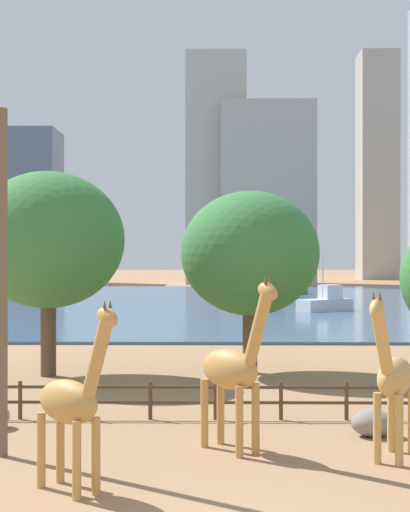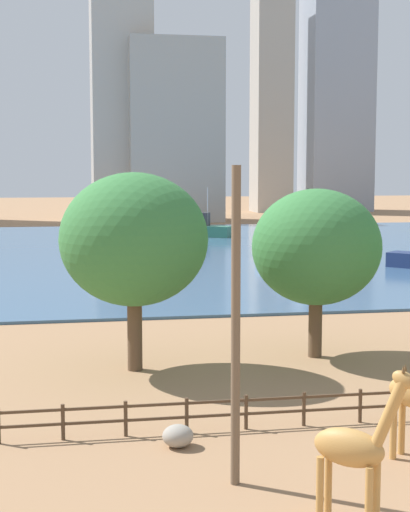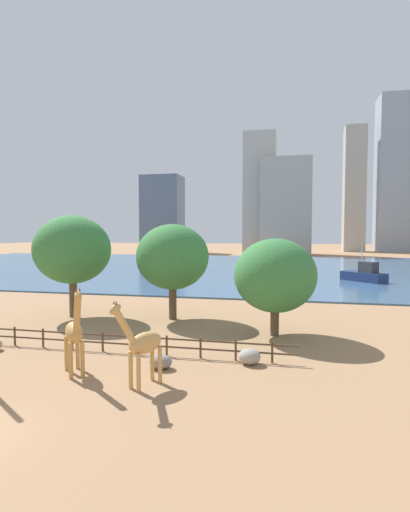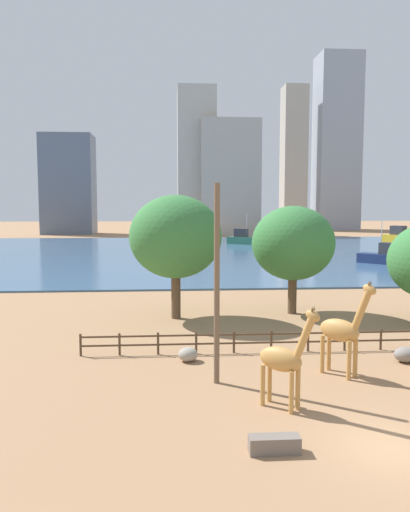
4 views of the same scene
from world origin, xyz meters
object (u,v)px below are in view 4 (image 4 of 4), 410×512
(feeding_trough, at_px, (274,444))
(tree_center_broad, at_px, (176,237))
(tree_right_tall, at_px, (293,243))
(utility_pole, at_px, (217,285))
(boat_sailboat, at_px, (401,237))
(giraffe_young, at_px, (342,330))
(boat_ferry, at_px, (384,256))
(boulder_near_fence, at_px, (188,354))
(boulder_by_pole, at_px, (406,355))
(boat_tug, at_px, (244,239))
(boat_barge, at_px, (289,254))
(giraffe_tall, at_px, (284,359))

(feeding_trough, distance_m, tree_center_broad, 22.51)
(tree_right_tall, bearing_deg, utility_pole, -116.12)
(tree_right_tall, height_order, boat_sailboat, tree_right_tall)
(giraffe_young, height_order, tree_right_tall, tree_right_tall)
(utility_pole, relative_size, boat_ferry, 1.39)
(boulder_near_fence, bearing_deg, tree_center_broad, 92.78)
(boat_ferry, bearing_deg, boulder_by_pole, 114.91)
(boulder_by_pole, height_order, boat_sailboat, boat_sailboat)
(tree_center_broad, bearing_deg, feeding_trough, -81.62)
(utility_pole, bearing_deg, boat_tug, 80.61)
(tree_center_broad, bearing_deg, boat_barge, 65.09)
(boulder_near_fence, height_order, tree_right_tall, tree_right_tall)
(giraffe_young, bearing_deg, tree_right_tall, 135.98)
(tree_right_tall, relative_size, boat_tug, 1.07)
(boat_sailboat, bearing_deg, tree_center_broad, -69.47)
(boulder_by_pole, relative_size, boat_sailboat, 0.15)
(boulder_near_fence, relative_size, tree_right_tall, 0.13)
(tree_center_broad, height_order, boat_tug, tree_center_broad)
(giraffe_young, bearing_deg, giraffe_tall, -84.79)
(giraffe_young, bearing_deg, boulder_by_pole, 74.14)
(giraffe_tall, bearing_deg, boat_sailboat, 104.81)
(giraffe_tall, xyz_separation_m, boat_sailboat, (49.62, 93.23, -0.61))
(giraffe_tall, xyz_separation_m, feeding_trough, (-1.18, -3.79, -1.84))
(giraffe_tall, distance_m, boulder_by_pole, 10.24)
(boulder_near_fence, distance_m, boat_tug, 86.13)
(tree_right_tall, relative_size, boat_ferry, 1.24)
(boat_ferry, relative_size, boat_barge, 1.20)
(giraffe_young, distance_m, boat_ferry, 52.25)
(boulder_by_pole, distance_m, tree_right_tall, 14.34)
(tree_right_tall, bearing_deg, boat_barge, 76.77)
(boulder_near_fence, relative_size, feeding_trough, 0.60)
(utility_pole, xyz_separation_m, boulder_by_pole, (10.80, 2.52, -4.44))
(boat_sailboat, bearing_deg, boat_barge, -78.72)
(giraffe_young, xyz_separation_m, boat_tug, (8.12, 87.56, -0.98))
(boat_ferry, bearing_deg, giraffe_young, 111.30)
(feeding_trough, xyz_separation_m, boat_barge, (15.32, 61.27, 0.76))
(boulder_by_pole, xyz_separation_m, boat_ferry, (18.58, 45.02, 0.86))
(boulder_near_fence, relative_size, boat_tug, 0.13)
(boulder_near_fence, bearing_deg, boat_sailboat, 58.27)
(boulder_near_fence, relative_size, tree_center_broad, 0.11)
(giraffe_tall, height_order, utility_pole, utility_pole)
(boat_barge, bearing_deg, boat_ferry, 116.27)
(giraffe_young, xyz_separation_m, tree_center_broad, (-8.25, 13.79, 3.94))
(tree_center_broad, bearing_deg, boat_sailboat, 54.46)
(boulder_by_pole, relative_size, tree_center_broad, 0.14)
(utility_pole, xyz_separation_m, boat_barge, (16.69, 54.19, -3.79))
(utility_pole, xyz_separation_m, boat_ferry, (29.38, 47.53, -3.58))
(giraffe_tall, height_order, boulder_near_fence, giraffe_tall)
(giraffe_tall, height_order, boat_sailboat, giraffe_tall)
(feeding_trough, height_order, boat_sailboat, boat_sailboat)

